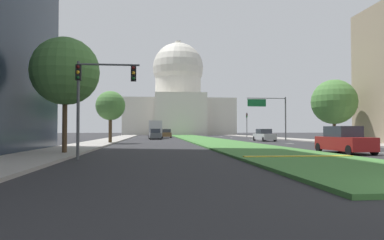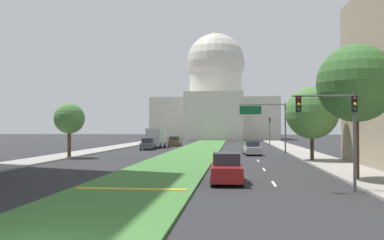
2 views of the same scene
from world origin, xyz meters
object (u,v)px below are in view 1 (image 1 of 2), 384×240
Objects in this scene: street_tree_left_mid at (110,106)px; box_truck_delivery at (155,129)px; street_tree_left_near at (65,71)px; sedan_lead_stopped at (344,141)px; traffic_light_near_left at (95,88)px; overhead_guide_sign at (271,109)px; sedan_midblock at (264,135)px; capitol_building at (178,99)px; sedan_far_horizon at (166,134)px; sedan_distant at (155,134)px; street_tree_right_mid at (334,102)px; traffic_light_far_right at (247,122)px.

box_truck_delivery is at bearing 77.57° from street_tree_left_mid.
sedan_lead_stopped is (18.22, -0.56, -4.42)m from street_tree_left_near.
traffic_light_near_left is 38.09m from overhead_guide_sign.
sedan_midblock is 22.43m from box_truck_delivery.
traffic_light_near_left is at bearing -122.50° from overhead_guide_sign.
sedan_far_horizon is (-5.30, -44.28, -10.96)m from capitol_building.
sedan_distant is (-15.10, 10.46, 0.02)m from sedan_midblock.
capitol_building is 96.81m from traffic_light_near_left.
sedan_midblock is at bearing -60.66° from sedan_far_horizon.
street_tree_left_near is 30.73m from street_tree_right_mid.
sedan_distant is at bearing -97.63° from capitol_building.
capitol_building is 5.32× the size of overhead_guide_sign.
overhead_guide_sign is 1.41× the size of sedan_midblock.
traffic_light_far_right is 34.03m from street_tree_right_mid.
box_truck_delivery is (0.08, 6.18, 0.86)m from sedan_distant.
street_tree_right_mid is 18.76m from sedan_lead_stopped.
sedan_distant is (-17.20, 7.14, -3.85)m from overhead_guide_sign.
street_tree_left_mid is 0.81× the size of street_tree_right_mid.
sedan_distant is (-19.27, -14.48, -2.50)m from traffic_light_far_right.
traffic_light_far_right is at bearing 82.35° from sedan_lead_stopped.
street_tree_left_near is at bearing -116.62° from traffic_light_far_right.
traffic_light_near_left is 1.24× the size of sedan_far_horizon.
capitol_building is at bearing 105.51° from traffic_light_far_right.
street_tree_right_mid is (12.99, -76.10, -6.96)m from capitol_building.
traffic_light_near_left reaches higher than sedan_midblock.
capitol_building is 6.65× the size of traffic_light_near_left.
capitol_building is at bearing 99.69° from street_tree_right_mid.
sedan_midblock is at bearing -83.61° from capitol_building.
traffic_light_far_right is at bearing 52.55° from street_tree_left_mid.
street_tree_left_mid is 1.29× the size of sedan_distant.
sedan_lead_stopped is at bearing -95.83° from sedan_midblock.
street_tree_left_near reaches higher than sedan_far_horizon.
traffic_light_near_left is 1.00× the size of traffic_light_far_right.
traffic_light_far_right is 21.77m from overhead_guide_sign.
street_tree_right_mid is 1.16× the size of box_truck_delivery.
overhead_guide_sign is 36.39m from street_tree_left_near.
street_tree_left_mid is 24.23m from box_truck_delivery.
sedan_distant is (5.72, 35.40, -4.45)m from street_tree_left_near.
street_tree_right_mid is 1.58× the size of sedan_distant.
sedan_lead_stopped is 25.63m from sedan_midblock.
sedan_distant is 12.54m from sedan_far_horizon.
street_tree_left_mid is (-1.84, 21.91, 0.51)m from traffic_light_near_left.
street_tree_left_near is at bearing -148.83° from street_tree_right_mid.
street_tree_right_mid is 32.99m from box_truck_delivery.
sedan_lead_stopped is 38.06m from sedan_distant.
street_tree_left_near is at bearing -129.05° from overhead_guide_sign.
sedan_lead_stopped is (4.91, -92.57, -10.92)m from capitol_building.
street_tree_left_mid is 18.41m from sedan_distant.
box_truck_delivery is (-17.12, 13.32, -2.99)m from overhead_guide_sign.
sedan_distant is (3.26, 39.25, -2.98)m from traffic_light_near_left.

